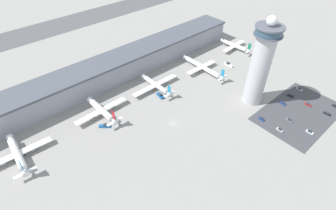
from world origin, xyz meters
TOP-DOWN VIEW (x-y plane):
  - ground_plane at (0.00, 0.00)m, footprint 1000.00×1000.00m
  - terminal_building at (0.00, 70.00)m, footprint 240.84×25.00m
  - runway_strip at (0.00, 199.28)m, footprint 361.26×44.00m
  - control_tower at (59.35, -19.38)m, footprint 17.75×17.75m
  - parking_lot_surface at (72.62, -49.67)m, footprint 64.00×40.00m
  - airplane_gate_alpha at (-85.47, 36.93)m, footprint 38.50×34.35m
  - airplane_gate_bravo at (-30.40, 37.90)m, footprint 38.65×32.69m
  - airplane_gate_charlie at (15.73, 36.88)m, footprint 40.52×32.71m
  - airplane_gate_delta at (60.87, 30.79)m, footprint 30.35×45.03m
  - airplane_gate_echo at (111.85, 36.56)m, footprint 30.35×32.47m
  - service_truck_catering at (84.75, 21.71)m, footprint 2.65×8.45m
  - service_truck_fuel at (-35.28, 27.00)m, footprint 6.80×6.52m
  - service_truck_baggage at (12.18, 27.48)m, footprint 3.63×7.64m
  - car_green_van at (59.77, -63.26)m, footprint 2.08×4.67m
  - car_navy_sedan at (85.41, -35.96)m, footprint 2.10×4.59m
  - car_black_suv at (98.03, -63.33)m, footprint 1.98×4.57m
  - car_maroon_suv at (47.19, -36.13)m, footprint 1.99×4.26m
  - car_red_hatchback at (47.33, -49.70)m, footprint 1.76×4.32m
  - car_blue_compact at (97.94, -36.34)m, footprint 1.97×4.69m
  - car_grey_coupe at (72.82, -36.84)m, footprint 1.97×4.49m
  - car_white_wagon at (85.05, -49.50)m, footprint 1.99×4.52m
  - car_silver_sedan at (60.01, -49.13)m, footprint 2.07×4.53m
  - car_yellow_taxi at (85.59, -62.89)m, footprint 1.94×4.61m

SIDE VIEW (x-z plane):
  - ground_plane at x=0.00m, z-range 0.00..0.00m
  - runway_strip at x=0.00m, z-range 0.00..0.01m
  - parking_lot_surface at x=72.62m, z-range 0.00..0.01m
  - car_yellow_taxi at x=85.59m, z-range -0.16..1.20m
  - car_navy_sedan at x=85.41m, z-range -0.16..1.23m
  - car_blue_compact at x=97.94m, z-range -0.16..1.24m
  - car_silver_sedan at x=60.01m, z-range -0.16..1.26m
  - car_red_hatchback at x=47.33m, z-range -0.16..1.26m
  - car_white_wagon at x=85.05m, z-range -0.17..1.33m
  - car_green_van at x=59.77m, z-range -0.17..1.37m
  - car_black_suv at x=98.03m, z-range -0.17..1.38m
  - car_maroon_suv at x=47.19m, z-range -0.17..1.40m
  - car_grey_coupe at x=72.82m, z-range -0.18..1.42m
  - service_truck_fuel at x=-35.28m, z-range -0.38..2.08m
  - service_truck_catering at x=84.75m, z-range -0.40..2.18m
  - service_truck_baggage at x=12.18m, z-range -0.44..2.45m
  - airplane_gate_charlie at x=15.73m, z-range -1.82..9.64m
  - airplane_gate_alpha at x=-85.47m, z-range -2.52..10.39m
  - airplane_gate_echo at x=111.85m, z-range -1.76..9.67m
  - airplane_gate_delta at x=60.87m, z-range -1.92..9.98m
  - airplane_gate_bravo at x=-30.40m, z-range -2.30..10.86m
  - terminal_building at x=0.00m, z-range 0.10..18.41m
  - control_tower at x=59.35m, z-range -0.90..62.01m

